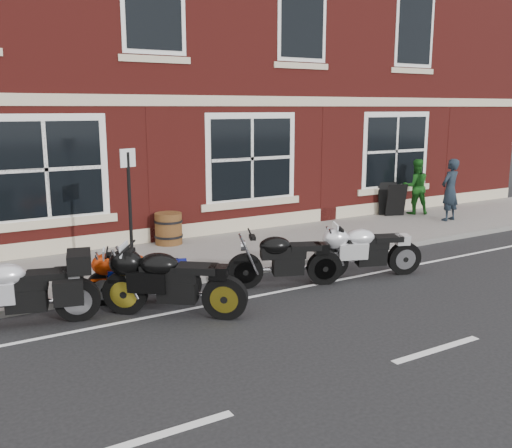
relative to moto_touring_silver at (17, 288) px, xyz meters
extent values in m
plane|color=black|center=(4.73, -0.86, -0.60)|extent=(80.00, 80.00, 0.00)
cube|color=slate|center=(4.73, 2.14, -0.54)|extent=(30.00, 3.00, 0.12)
cube|color=slate|center=(4.73, 0.56, -0.54)|extent=(30.00, 0.16, 0.12)
cube|color=#5E1814|center=(4.73, 9.64, 5.40)|extent=(24.00, 12.00, 12.00)
cylinder|color=black|center=(0.82, -0.22, -0.26)|extent=(0.70, 0.31, 0.69)
cube|color=black|center=(0.02, 0.00, 0.11)|extent=(0.90, 0.47, 0.24)
ellipsoid|color=silver|center=(-0.14, 0.04, 0.24)|extent=(0.68, 0.53, 0.34)
cube|color=black|center=(0.43, -0.12, 0.19)|extent=(0.65, 0.42, 0.11)
cylinder|color=black|center=(1.38, 0.28, -0.31)|extent=(0.59, 0.32, 0.59)
cylinder|color=black|center=(2.63, -0.18, -0.31)|extent=(0.59, 0.32, 0.59)
cube|color=black|center=(1.96, 0.07, 0.00)|extent=(0.77, 0.46, 0.20)
ellipsoid|color=red|center=(1.83, 0.11, 0.11)|extent=(0.60, 0.49, 0.29)
cube|color=black|center=(2.30, -0.06, 0.08)|extent=(0.56, 0.40, 0.09)
cylinder|color=black|center=(1.56, -0.31, -0.25)|extent=(0.64, 0.56, 0.71)
cylinder|color=black|center=(2.81, -1.34, -0.25)|extent=(0.64, 0.56, 0.71)
cube|color=black|center=(2.14, -0.79, 0.13)|extent=(0.86, 0.77, 0.25)
ellipsoid|color=black|center=(2.01, -0.68, 0.27)|extent=(0.74, 0.71, 0.36)
cube|color=black|center=(2.49, -1.07, 0.22)|extent=(0.66, 0.61, 0.11)
cylinder|color=black|center=(5.56, -0.48, -0.27)|extent=(0.67, 0.35, 0.66)
cylinder|color=black|center=(6.97, -0.99, -0.27)|extent=(0.67, 0.35, 0.66)
cube|color=black|center=(6.22, -0.72, 0.08)|extent=(0.87, 0.52, 0.23)
ellipsoid|color=silver|center=(6.07, -0.66, 0.21)|extent=(0.67, 0.55, 0.33)
cube|color=black|center=(6.61, -0.86, 0.17)|extent=(0.63, 0.45, 0.10)
cylinder|color=black|center=(3.84, -0.15, -0.27)|extent=(0.66, 0.37, 0.66)
cylinder|color=black|center=(5.22, -0.71, -0.27)|extent=(0.66, 0.37, 0.66)
cube|color=black|center=(4.49, -0.41, 0.07)|extent=(0.85, 0.54, 0.23)
ellipsoid|color=black|center=(4.34, -0.35, 0.20)|extent=(0.67, 0.56, 0.33)
cube|color=black|center=(4.87, -0.56, 0.16)|extent=(0.62, 0.46, 0.10)
imported|color=black|center=(11.64, 1.90, 0.38)|extent=(0.69, 0.51, 1.74)
imported|color=#1A5B1A|center=(11.60, 3.13, 0.33)|extent=(0.98, 0.90, 1.64)
cylinder|color=#482913|center=(3.80, 3.33, -0.12)|extent=(0.63, 0.63, 0.73)
cylinder|color=black|center=(3.80, 3.33, -0.29)|extent=(0.66, 0.66, 0.05)
cylinder|color=black|center=(3.80, 3.33, 0.06)|extent=(0.66, 0.66, 0.05)
cylinder|color=black|center=(2.24, 1.34, 0.68)|extent=(0.06, 0.06, 2.32)
cube|color=silver|center=(2.24, 1.34, 1.74)|extent=(0.32, 0.14, 0.34)
camera|label=1|loc=(-1.14, -8.82, 2.64)|focal=40.00mm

